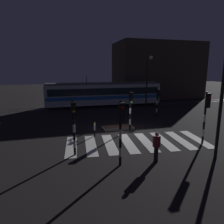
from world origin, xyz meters
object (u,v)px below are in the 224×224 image
Objects in this scene: street_lamp_trackside_right at (148,76)px; pedestrian_waiting_at_kerb at (156,147)px; traffic_light_corner_far_right at (158,98)px; traffic_light_kerb_mid_left at (121,124)px; traffic_light_median_centre at (131,105)px; tram at (104,94)px; traffic_light_corner_near_right at (206,110)px; bollard_island_edge at (95,129)px; traffic_light_corner_near_left at (74,120)px.

pedestrian_waiting_at_kerb is at bearing -112.93° from street_lamp_trackside_right.
traffic_light_kerb_mid_left is at bearing -126.03° from traffic_light_corner_far_right.
traffic_light_corner_far_right is at bearing 53.97° from traffic_light_kerb_mid_left.
pedestrian_waiting_at_kerb is (2.01, -0.05, -1.42)m from traffic_light_kerb_mid_left.
traffic_light_kerb_mid_left is 12.43m from traffic_light_corner_far_right.
street_lamp_trackside_right reaches higher than traffic_light_median_centre.
traffic_light_corner_far_right is (4.57, 4.05, -0.16)m from traffic_light_median_centre.
traffic_light_corner_far_right reaches higher than pedestrian_waiting_at_kerb.
street_lamp_trackside_right is 6.41m from tram.
tram is at bearing 147.88° from street_lamp_trackside_right.
bollard_island_edge is (-6.91, 3.47, -1.80)m from traffic_light_corner_near_right.
traffic_light_median_centre is at bearing 130.84° from traffic_light_corner_near_right.
tram is (5.41, 15.81, -0.44)m from traffic_light_corner_near_left.
traffic_light_corner_far_right is 11.46m from pedestrian_waiting_at_kerb.
tram is (-3.26, 16.10, -0.61)m from traffic_light_corner_near_right.
traffic_light_corner_near_left is 2.95m from traffic_light_kerb_mid_left.
pedestrian_waiting_at_kerb is at bearing -25.60° from traffic_light_corner_near_left.
tram is 9.21× the size of pedestrian_waiting_at_kerb.
tram reaches higher than traffic_light_corner_near_right.
street_lamp_trackside_right is at bearing 60.67° from traffic_light_kerb_mid_left.
tram is at bearing 86.14° from pedestrian_waiting_at_kerb.
tram is 17.89m from pedestrian_waiting_at_kerb.
bollard_island_edge is (-7.74, -4.90, -1.45)m from traffic_light_corner_far_right.
traffic_light_median_centre is at bearing -138.43° from traffic_light_corner_far_right.
tram is at bearing 71.10° from traffic_light_corner_near_left.
pedestrian_waiting_at_kerb reaches higher than bollard_island_edge.
bollard_island_edge is (1.76, 3.18, -1.62)m from traffic_light_corner_near_left.
tram reaches higher than traffic_light_kerb_mid_left.
traffic_light_corner_far_right is at bearing 62.31° from pedestrian_waiting_at_kerb.
traffic_light_corner_near_right reaches higher than traffic_light_corner_far_right.
traffic_light_kerb_mid_left is 18.08m from tram.
traffic_light_kerb_mid_left is (2.20, -1.97, 0.11)m from traffic_light_corner_near_left.
traffic_light_corner_far_right is 8.75m from tram.
traffic_light_corner_near_left reaches higher than traffic_light_median_centre.
traffic_light_corner_near_right is at bearing 14.53° from traffic_light_kerb_mid_left.
traffic_light_corner_near_left is 0.21× the size of tram.
traffic_light_median_centre is 1.08× the size of traffic_light_corner_far_right.
traffic_light_kerb_mid_left is 1.14× the size of traffic_light_corner_far_right.
traffic_light_kerb_mid_left is at bearing -41.88° from traffic_light_corner_near_left.
street_lamp_trackside_right is at bearing 57.60° from traffic_light_median_centre.
street_lamp_trackside_right is 13.36m from bollard_island_edge.
street_lamp_trackside_right reaches higher than traffic_light_corner_near_right.
traffic_light_corner_near_right is 16.44m from tram.
street_lamp_trackside_right is at bearing 78.75° from traffic_light_corner_far_right.
bollard_island_edge is at bearing 94.81° from traffic_light_kerb_mid_left.
traffic_light_corner_near_left is at bearing 178.08° from traffic_light_corner_near_right.
bollard_island_edge is (-3.18, -0.85, -1.61)m from traffic_light_median_centre.
traffic_light_kerb_mid_left reaches higher than bollard_island_edge.
traffic_light_corner_far_right is 8.42m from traffic_light_corner_near_right.
traffic_light_median_centre reaches higher than pedestrian_waiting_at_kerb.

